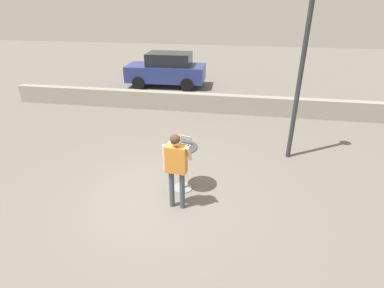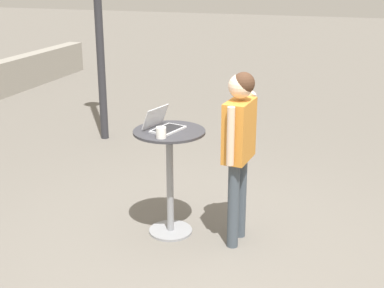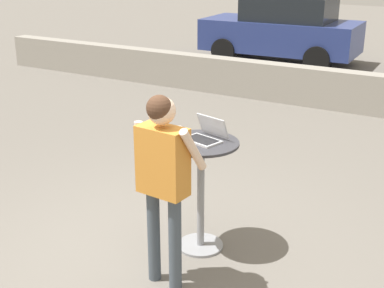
{
  "view_description": "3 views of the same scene",
  "coord_description": "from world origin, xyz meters",
  "views": [
    {
      "loc": [
        1.53,
        -5.37,
        4.01
      ],
      "look_at": [
        0.53,
        0.33,
        1.21
      ],
      "focal_mm": 28.0,
      "sensor_mm": 36.0,
      "label": 1
    },
    {
      "loc": [
        -4.34,
        -1.35,
        2.63
      ],
      "look_at": [
        0.06,
        0.09,
        1.06
      ],
      "focal_mm": 50.0,
      "sensor_mm": 36.0,
      "label": 2
    },
    {
      "loc": [
        2.52,
        -3.63,
        2.77
      ],
      "look_at": [
        0.34,
        0.14,
        1.17
      ],
      "focal_mm": 50.0,
      "sensor_mm": 36.0,
      "label": 3
    }
  ],
  "objects": [
    {
      "name": "cafe_table",
      "position": [
        0.29,
        0.4,
        0.73
      ],
      "size": [
        0.71,
        0.71,
        1.1
      ],
      "color": "gray",
      "rests_on": "ground_plane"
    },
    {
      "name": "ground_plane",
      "position": [
        0.0,
        0.0,
        0.0
      ],
      "size": [
        50.0,
        50.0,
        0.0
      ],
      "primitive_type": "plane",
      "color": "slate"
    },
    {
      "name": "coffee_mug",
      "position": [
        0.05,
        0.38,
        1.15
      ],
      "size": [
        0.13,
        0.09,
        0.1
      ],
      "color": "white",
      "rests_on": "cafe_table"
    },
    {
      "name": "laptop",
      "position": [
        0.3,
        0.46,
        1.15
      ],
      "size": [
        0.4,
        0.38,
        0.21
      ],
      "color": "#B7BABF",
      "rests_on": "cafe_table"
    },
    {
      "name": "standing_person",
      "position": [
        0.32,
        -0.29,
        1.09
      ],
      "size": [
        0.58,
        0.36,
        1.71
      ],
      "color": "#424C56",
      "rests_on": "ground_plane"
    },
    {
      "name": "parked_car_near_street",
      "position": [
        -2.35,
        9.36,
        0.83
      ],
      "size": [
        3.93,
        1.94,
        1.66
      ],
      "color": "navy",
      "rests_on": "ground_plane"
    },
    {
      "name": "pavement_kerb",
      "position": [
        0.0,
        5.83,
        0.36
      ],
      "size": [
        15.84,
        0.35,
        0.71
      ],
      "color": "gray",
      "rests_on": "ground_plane"
    }
  ]
}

